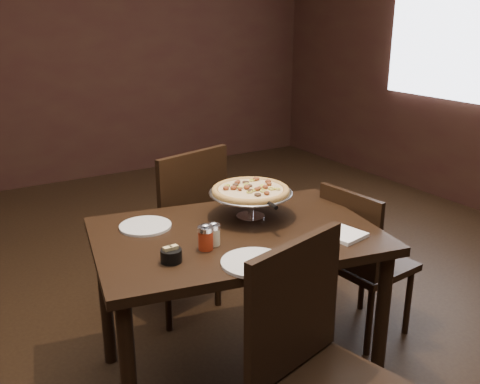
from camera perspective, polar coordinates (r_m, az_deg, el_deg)
room at (r=2.11m, az=-1.35°, el=12.72°), size 6.04×7.04×2.84m
dining_table at (r=2.31m, az=-0.41°, el=-6.46°), size 1.31×1.00×0.74m
pizza_stand at (r=2.38m, az=1.14°, el=0.14°), size 0.38×0.38×0.15m
parmesan_shaker at (r=2.13m, az=-2.85°, el=-4.50°), size 0.06×0.06×0.10m
pepper_flake_shaker at (r=2.09m, az=-3.69°, el=-4.84°), size 0.06×0.06×0.11m
packet_caddy at (r=2.01m, az=-7.35°, el=-6.69°), size 0.08×0.08×0.06m
napkin_stack at (r=2.26m, az=11.05°, el=-4.48°), size 0.17×0.17×0.02m
plate_left at (r=2.34m, az=-10.06°, el=-3.60°), size 0.22×0.22×0.01m
plate_near at (r=1.99m, az=1.52°, el=-7.52°), size 0.25×0.25×0.01m
serving_spatula at (r=2.23m, az=3.24°, el=-1.31°), size 0.12×0.12×0.02m
chair_far at (r=2.92m, az=-6.47°, el=-3.57°), size 0.54×0.54×0.95m
chair_near at (r=1.83m, az=8.81°, el=-18.70°), size 0.54×0.54×0.95m
chair_side at (r=2.78m, az=12.77°, el=-6.82°), size 0.41×0.41×0.81m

